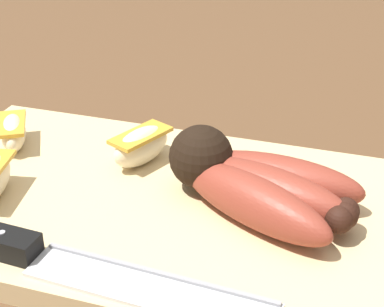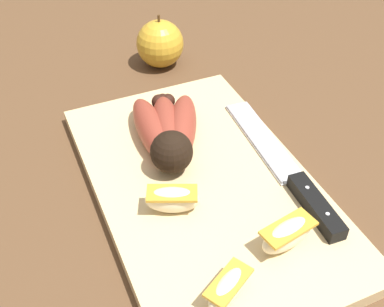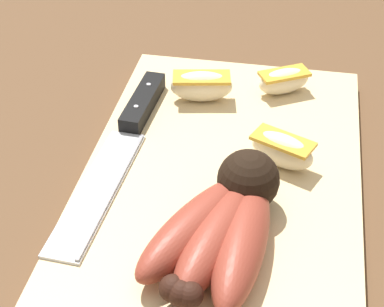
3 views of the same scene
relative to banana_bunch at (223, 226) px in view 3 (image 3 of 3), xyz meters
The scene contains 7 objects.
ground_plane 0.08m from the banana_bunch, 168.47° to the right, with size 6.00×6.00×0.00m, color brown.
cutting_board 0.09m from the banana_bunch, behind, with size 0.44×0.26×0.02m, color #DBBC84.
banana_bunch is the anchor object (origin of this frame).
chefs_knife 0.18m from the banana_bunch, 139.38° to the right, with size 0.28×0.05×0.02m.
apple_wedge_near 0.22m from the banana_bunch, 165.51° to the right, with size 0.04×0.07×0.04m.
apple_wedge_middle 0.12m from the banana_bunch, 161.02° to the left, with size 0.05×0.07×0.04m.
apple_wedge_far 0.25m from the banana_bunch, behind, with size 0.05×0.06×0.03m.
Camera 3 is at (0.44, 0.06, 0.41)m, focal length 59.35 mm.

